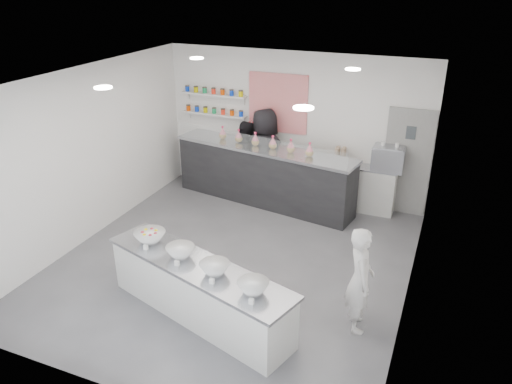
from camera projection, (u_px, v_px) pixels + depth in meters
floor at (234, 262)px, 8.24m from camera, size 6.00×6.00×0.00m
ceiling at (230, 80)px, 7.01m from camera, size 6.00×6.00×0.00m
back_wall at (294, 126)px, 10.15m from camera, size 5.50×0.00×5.50m
left_wall at (87, 155)px, 8.58m from camera, size 0.00×6.00×6.00m
right_wall at (418, 208)px, 6.67m from camera, size 0.00×6.00×6.00m
back_door at (407, 163)px, 9.51m from camera, size 0.88×0.04×2.10m
pattern_panel at (278, 103)px, 10.07m from camera, size 1.25×0.03×1.20m
jar_shelf_lower at (215, 114)px, 10.64m from camera, size 1.45×0.22×0.04m
jar_shelf_upper at (214, 94)px, 10.47m from camera, size 1.45×0.22×0.04m
preserve_jars at (214, 101)px, 10.51m from camera, size 1.45×0.10×0.56m
downlight_0 at (103, 87)px, 6.66m from camera, size 0.24×0.24×0.02m
downlight_1 at (303, 108)px, 5.69m from camera, size 0.24×0.24×0.02m
downlight_2 at (197, 58)px, 8.86m from camera, size 0.24×0.24×0.02m
downlight_3 at (353, 69)px, 7.88m from camera, size 0.24×0.24×0.02m
prep_counter at (199, 291)px, 6.82m from camera, size 3.07×1.55×0.82m
back_bar at (264, 175)px, 10.13m from camera, size 3.92×1.33×1.20m
sneeze_guard at (255, 144)px, 9.56m from camera, size 3.75×0.64×0.33m
espresso_ledge at (363, 189)px, 9.85m from camera, size 1.24×0.40×0.92m
espresso_machine at (388, 159)px, 9.43m from camera, size 0.59×0.41×0.45m
cup_stacks at (340, 155)px, 9.78m from camera, size 0.24×0.24×0.33m
prep_bowls at (197, 260)px, 6.62m from camera, size 2.39×1.18×0.16m
label_cards at (189, 285)px, 6.16m from camera, size 2.01×0.04×0.07m
cookie_bags at (264, 141)px, 9.83m from camera, size 2.15×0.51×0.28m
woman_prep at (360, 280)px, 6.47m from camera, size 0.52×0.63×1.49m
staff_left at (245, 158)px, 10.44m from camera, size 0.84×0.69×1.61m
staff_right at (265, 154)px, 10.22m from camera, size 1.08×0.88×1.91m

